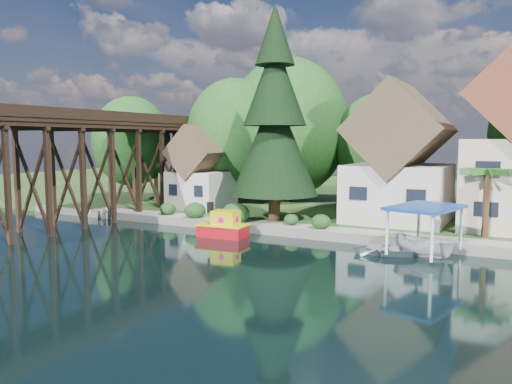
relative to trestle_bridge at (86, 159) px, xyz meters
The scene contains 14 objects.
ground 17.64m from the trestle_bridge, 17.91° to the right, with size 140.00×140.00×0.00m, color black.
bank 33.36m from the trestle_bridge, 60.97° to the left, with size 140.00×52.00×0.50m, color #29461C.
seawall 20.82m from the trestle_bridge, ahead, with size 60.00×0.40×0.62m, color slate.
promenade 22.90m from the trestle_bridge, 10.63° to the left, with size 50.00×2.60×0.06m, color gray.
trestle_bridge is the anchor object (origin of this frame).
house_left 25.42m from the trestle_bridge, 25.21° to the left, with size 7.64×8.64×11.02m.
shed 10.69m from the trestle_bridge, 61.81° to the left, with size 5.09×5.40×7.85m.
bg_trees 23.48m from the trestle_bridge, 43.41° to the left, with size 49.90×13.30×10.57m.
shrubs 12.79m from the trestle_bridge, 19.72° to the left, with size 15.76×2.47×1.70m.
conifer 15.86m from the trestle_bridge, 23.16° to the left, with size 6.88×6.88×16.93m.
palm_tree 30.36m from the trestle_bridge, 12.37° to the left, with size 3.45×3.45×4.85m.
tugboat 13.74m from the trestle_bridge, ahead, with size 3.62×2.17×2.53m.
boat_white_a 25.17m from the trestle_bridge, ahead, with size 2.83×3.97×0.82m, color white.
boat_canopy 27.06m from the trestle_bridge, ahead, with size 4.37×5.45×3.08m.
Camera 1 is at (15.79, -24.26, 6.97)m, focal length 35.00 mm.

